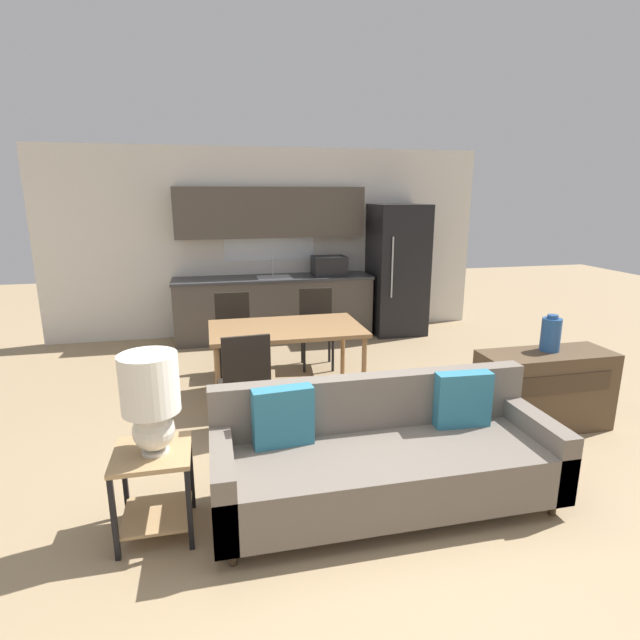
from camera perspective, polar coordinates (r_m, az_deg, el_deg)
name	(u,v)px	position (r m, az deg, el deg)	size (l,w,h in m)	color
ground_plane	(362,513)	(3.57, 4.79, -21.12)	(20.00, 20.00, 0.00)	#9E8460
wall_back	(270,243)	(7.48, -5.77, 8.78)	(6.40, 0.07, 2.70)	silver
kitchen_counter	(274,280)	(7.25, -5.23, 4.55)	(2.84, 0.65, 2.15)	#4C443D
refrigerator	(397,270)	(7.57, 8.79, 5.71)	(0.76, 0.79, 1.91)	black
dining_table	(286,333)	(5.11, -3.88, -1.44)	(1.55, 0.92, 0.74)	olive
couch	(383,456)	(3.53, 7.22, -15.13)	(2.29, 0.80, 0.84)	#3D2D1E
side_table	(154,478)	(3.35, -18.42, -16.79)	(0.46, 0.46, 0.56)	tan
table_lamp	(151,397)	(3.10, -18.79, -8.30)	(0.34, 0.34, 0.62)	silver
credenza	(544,390)	(4.93, 24.19, -7.31)	(1.19, 0.45, 0.71)	brown
vase	(551,334)	(4.84, 24.88, -1.47)	(0.17, 0.17, 0.33)	#234C84
dining_chair_far_right	(317,325)	(6.06, -0.40, -0.56)	(0.47, 0.47, 0.94)	black
dining_chair_far_left	(234,331)	(5.88, -9.84, -1.23)	(0.42, 0.42, 0.94)	black
dining_chair_near_left	(245,381)	(4.32, -8.54, -6.91)	(0.45, 0.45, 0.94)	black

